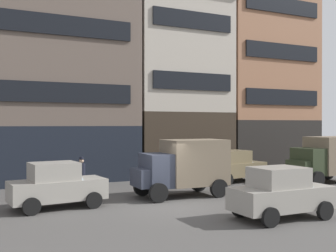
{
  "coord_description": "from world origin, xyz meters",
  "views": [
    {
      "loc": [
        -7.21,
        -15.07,
        3.36
      ],
      "look_at": [
        0.99,
        2.05,
        3.26
      ],
      "focal_mm": 43.92,
      "sensor_mm": 36.0,
      "label": 1
    }
  ],
  "objects_px": {
    "delivery_truck_far": "(183,166)",
    "fire_hydrant_curbside": "(291,168)",
    "sedan_parked_curb": "(57,185)",
    "pedestrian_officer": "(81,174)",
    "delivery_truck_near": "(325,158)",
    "sedan_dark": "(234,166)",
    "sedan_light": "(281,193)"
  },
  "relations": [
    {
      "from": "delivery_truck_far",
      "to": "fire_hydrant_curbside",
      "type": "height_order",
      "value": "delivery_truck_far"
    },
    {
      "from": "sedan_parked_curb",
      "to": "pedestrian_officer",
      "type": "distance_m",
      "value": 3.17
    },
    {
      "from": "delivery_truck_far",
      "to": "sedan_dark",
      "type": "xyz_separation_m",
      "value": [
        4.79,
        2.87,
        -0.51
      ]
    },
    {
      "from": "delivery_truck_near",
      "to": "delivery_truck_far",
      "type": "height_order",
      "value": "same"
    },
    {
      "from": "sedan_light",
      "to": "fire_hydrant_curbside",
      "type": "xyz_separation_m",
      "value": [
        9.37,
        9.82,
        -0.49
      ]
    },
    {
      "from": "delivery_truck_far",
      "to": "delivery_truck_near",
      "type": "bearing_deg",
      "value": 2.26
    },
    {
      "from": "pedestrian_officer",
      "to": "fire_hydrant_curbside",
      "type": "height_order",
      "value": "pedestrian_officer"
    },
    {
      "from": "delivery_truck_near",
      "to": "fire_hydrant_curbside",
      "type": "relative_size",
      "value": 5.32
    },
    {
      "from": "delivery_truck_far",
      "to": "pedestrian_officer",
      "type": "height_order",
      "value": "delivery_truck_far"
    },
    {
      "from": "delivery_truck_near",
      "to": "sedan_parked_curb",
      "type": "bearing_deg",
      "value": -177.87
    },
    {
      "from": "sedan_light",
      "to": "fire_hydrant_curbside",
      "type": "distance_m",
      "value": 13.58
    },
    {
      "from": "delivery_truck_far",
      "to": "pedestrian_officer",
      "type": "bearing_deg",
      "value": 148.8
    },
    {
      "from": "delivery_truck_far",
      "to": "sedan_light",
      "type": "height_order",
      "value": "delivery_truck_far"
    },
    {
      "from": "delivery_truck_near",
      "to": "sedan_dark",
      "type": "height_order",
      "value": "delivery_truck_near"
    },
    {
      "from": "pedestrian_officer",
      "to": "sedan_parked_curb",
      "type": "bearing_deg",
      "value": -121.26
    },
    {
      "from": "sedan_light",
      "to": "fire_hydrant_curbside",
      "type": "bearing_deg",
      "value": 46.34
    },
    {
      "from": "delivery_truck_near",
      "to": "sedan_parked_curb",
      "type": "relative_size",
      "value": 1.15
    },
    {
      "from": "delivery_truck_near",
      "to": "sedan_dark",
      "type": "distance_m",
      "value": 5.22
    },
    {
      "from": "delivery_truck_far",
      "to": "pedestrian_officer",
      "type": "xyz_separation_m",
      "value": [
        -4.15,
        2.51,
        -0.44
      ]
    },
    {
      "from": "sedan_parked_curb",
      "to": "pedestrian_officer",
      "type": "height_order",
      "value": "sedan_parked_curb"
    },
    {
      "from": "delivery_truck_far",
      "to": "fire_hydrant_curbside",
      "type": "distance_m",
      "value": 11.34
    },
    {
      "from": "delivery_truck_far",
      "to": "fire_hydrant_curbside",
      "type": "relative_size",
      "value": 5.27
    },
    {
      "from": "sedan_dark",
      "to": "sedan_parked_curb",
      "type": "xyz_separation_m",
      "value": [
        -10.59,
        -3.07,
        0.0
      ]
    },
    {
      "from": "pedestrian_officer",
      "to": "delivery_truck_far",
      "type": "bearing_deg",
      "value": -31.2
    },
    {
      "from": "sedan_parked_curb",
      "to": "fire_hydrant_curbside",
      "type": "xyz_separation_m",
      "value": [
        16.21,
        4.56,
        -0.49
      ]
    },
    {
      "from": "sedan_light",
      "to": "pedestrian_officer",
      "type": "relative_size",
      "value": 2.06
    },
    {
      "from": "delivery_truck_near",
      "to": "sedan_light",
      "type": "distance_m",
      "value": 10.15
    },
    {
      "from": "delivery_truck_near",
      "to": "fire_hydrant_curbside",
      "type": "xyz_separation_m",
      "value": [
        1.07,
        4.0,
        -1.0
      ]
    },
    {
      "from": "sedan_parked_curb",
      "to": "fire_hydrant_curbside",
      "type": "bearing_deg",
      "value": 15.71
    },
    {
      "from": "delivery_truck_far",
      "to": "sedan_parked_curb",
      "type": "relative_size",
      "value": 1.14
    },
    {
      "from": "delivery_truck_far",
      "to": "sedan_light",
      "type": "distance_m",
      "value": 5.58
    },
    {
      "from": "sedan_light",
      "to": "delivery_truck_far",
      "type": "bearing_deg",
      "value": 100.88
    }
  ]
}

